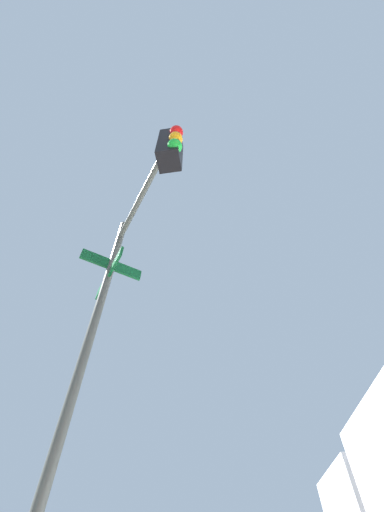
# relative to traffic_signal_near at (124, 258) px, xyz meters

# --- Properties ---
(traffic_signal_near) EXTENTS (2.26, 1.84, 6.31)m
(traffic_signal_near) POSITION_rel_traffic_signal_near_xyz_m (0.00, 0.00, 0.00)
(traffic_signal_near) COLOR #474C47
(traffic_signal_near) RESTS_ON ground_plane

